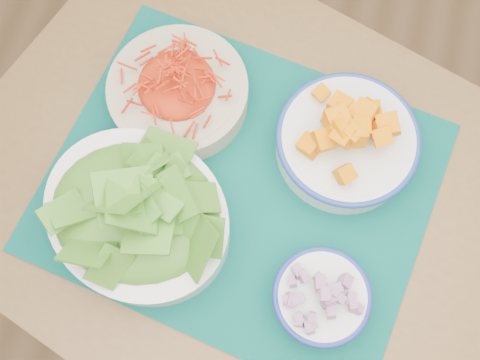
# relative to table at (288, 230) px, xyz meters

# --- Properties ---
(table) EXTENTS (1.27, 1.04, 0.75)m
(table) POSITION_rel_table_xyz_m (0.00, 0.00, 0.00)
(table) COLOR brown
(table) RESTS_ON ground
(placemat) EXTENTS (0.66, 0.57, 0.00)m
(placemat) POSITION_rel_table_xyz_m (-0.09, 0.03, 0.11)
(placemat) COLOR #00342F
(placemat) RESTS_ON table
(carrot_bowl) EXTENTS (0.24, 0.24, 0.09)m
(carrot_bowl) POSITION_rel_table_xyz_m (-0.23, 0.15, 0.16)
(carrot_bowl) COLOR tan
(carrot_bowl) RESTS_ON placemat
(squash_bowl) EXTENTS (0.24, 0.24, 0.11)m
(squash_bowl) POSITION_rel_table_xyz_m (0.05, 0.13, 0.17)
(squash_bowl) COLOR silver
(squash_bowl) RESTS_ON placemat
(lettuce_bowl) EXTENTS (0.37, 0.34, 0.14)m
(lettuce_bowl) POSITION_rel_table_xyz_m (-0.23, -0.07, 0.18)
(lettuce_bowl) COLOR white
(lettuce_bowl) RESTS_ON placemat
(onion_bowl) EXTENTS (0.17, 0.17, 0.07)m
(onion_bowl) POSITION_rel_table_xyz_m (0.06, -0.12, 0.15)
(onion_bowl) COLOR white
(onion_bowl) RESTS_ON placemat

